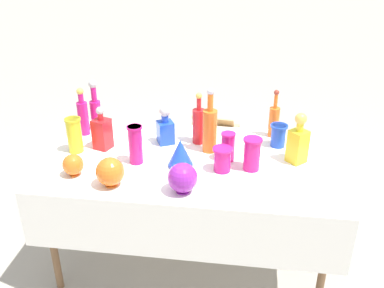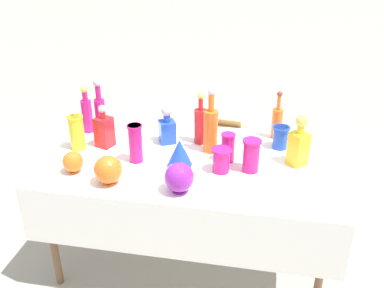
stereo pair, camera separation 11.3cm
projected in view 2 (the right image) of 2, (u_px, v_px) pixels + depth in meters
ground_plane at (192, 256)px, 2.93m from camera, size 40.00×40.00×0.00m
display_table at (191, 171)px, 2.58m from camera, size 1.76×0.99×0.76m
tall_bottle_0 at (211, 129)px, 2.60m from camera, size 0.09×0.09×0.41m
tall_bottle_1 at (100, 107)px, 2.94m from camera, size 0.07×0.07×0.35m
tall_bottle_2 at (87, 113)px, 2.87m from camera, size 0.07×0.07×0.33m
tall_bottle_3 at (201, 124)px, 2.73m from camera, size 0.08×0.08×0.34m
tall_bottle_4 at (277, 122)px, 2.79m from camera, size 0.07×0.07×0.33m
square_decanter_0 at (299, 144)px, 2.47m from camera, size 0.13×0.13×0.31m
square_decanter_1 at (104, 130)px, 2.69m from camera, size 0.12×0.12×0.28m
square_decanter_2 at (167, 127)px, 2.74m from camera, size 0.13×0.13×0.25m
slender_vase_0 at (221, 159)px, 2.42m from camera, size 0.11×0.11×0.14m
slender_vase_1 at (280, 136)px, 2.68m from camera, size 0.11×0.11×0.15m
slender_vase_2 at (135, 142)px, 2.50m from camera, size 0.09×0.09×0.24m
slender_vase_3 at (77, 132)px, 2.65m from camera, size 0.10×0.10×0.22m
slender_vase_4 at (251, 155)px, 2.41m from camera, size 0.11×0.11×0.20m
slender_vase_5 at (228, 147)px, 2.52m from camera, size 0.09×0.09×0.18m
fluted_vase_0 at (180, 152)px, 2.47m from camera, size 0.15×0.15×0.17m
round_bowl_0 at (108, 170)px, 2.30m from camera, size 0.16×0.16×0.16m
round_bowl_1 at (73, 162)px, 2.42m from camera, size 0.12×0.12×0.13m
round_bowl_2 at (180, 178)px, 2.23m from camera, size 0.16×0.16×0.17m
price_tag_left at (236, 204)px, 2.13m from camera, size 0.05×0.03×0.04m
cardboard_box_behind_left at (218, 150)px, 3.91m from camera, size 0.49×0.49×0.47m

